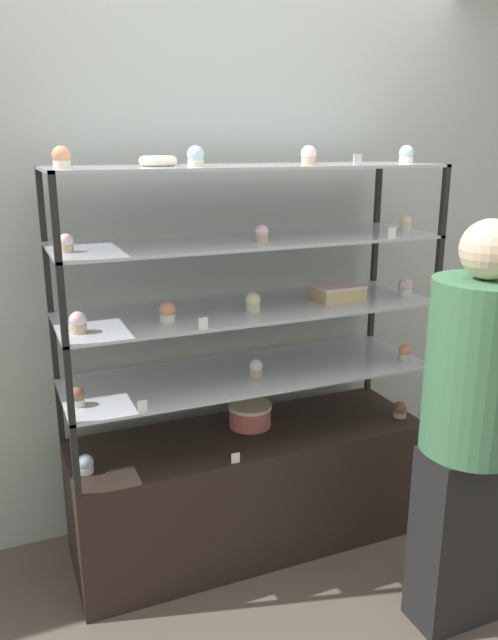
# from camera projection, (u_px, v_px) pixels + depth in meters

# --- Properties ---
(ground_plane) EXTENTS (20.00, 20.00, 0.00)m
(ground_plane) POSITION_uv_depth(u_px,v_px,m) (249.00, 540.00, 2.95)
(ground_plane) COLOR brown
(back_wall) EXTENTS (8.00, 0.05, 2.60)m
(back_wall) POSITION_uv_depth(u_px,v_px,m) (216.00, 254.00, 2.94)
(back_wall) COLOR #A8B2AD
(back_wall) RESTS_ON ground_plane
(display_base) EXTENTS (1.59, 0.51, 0.56)m
(display_base) POSITION_uv_depth(u_px,v_px,m) (249.00, 487.00, 2.87)
(display_base) COLOR black
(display_base) RESTS_ON ground_plane
(display_riser_lower) EXTENTS (1.59, 0.51, 0.29)m
(display_riser_lower) POSITION_uv_depth(u_px,v_px,m) (249.00, 375.00, 2.72)
(display_riser_lower) COLOR black
(display_riser_lower) RESTS_ON display_base
(display_riser_middle) EXTENTS (1.59, 0.51, 0.29)m
(display_riser_middle) POSITION_uv_depth(u_px,v_px,m) (249.00, 310.00, 2.64)
(display_riser_middle) COLOR black
(display_riser_middle) RESTS_ON display_riser_lower
(display_riser_upper) EXTENTS (1.59, 0.51, 0.29)m
(display_riser_upper) POSITION_uv_depth(u_px,v_px,m) (249.00, 242.00, 2.56)
(display_riser_upper) COLOR black
(display_riser_upper) RESTS_ON display_riser_middle
(display_riser_top) EXTENTS (1.59, 0.51, 0.29)m
(display_riser_top) POSITION_uv_depth(u_px,v_px,m) (249.00, 169.00, 2.48)
(display_riser_top) COLOR black
(display_riser_top) RESTS_ON display_riser_upper
(layer_cake_centerpiece) EXTENTS (0.20, 0.20, 0.11)m
(layer_cake_centerpiece) POSITION_uv_depth(u_px,v_px,m) (250.00, 415.00, 2.85)
(layer_cake_centerpiece) COLOR #C66660
(layer_cake_centerpiece) RESTS_ON display_base
(sheet_cake_frosted) EXTENTS (0.21, 0.17, 0.07)m
(sheet_cake_frosted) POSITION_uv_depth(u_px,v_px,m) (337.00, 292.00, 2.74)
(sheet_cake_frosted) COLOR #DBBC84
(sheet_cake_frosted) RESTS_ON display_riser_middle
(cupcake_0) EXTENTS (0.06, 0.06, 0.08)m
(cupcake_0) POSITION_uv_depth(u_px,v_px,m) (85.00, 464.00, 2.45)
(cupcake_0) COLOR white
(cupcake_0) RESTS_ON display_base
(cupcake_1) EXTENTS (0.06, 0.06, 0.08)m
(cupcake_1) POSITION_uv_depth(u_px,v_px,m) (400.00, 410.00, 2.95)
(cupcake_1) COLOR #CCB28C
(cupcake_1) RESTS_ON display_base
(price_tag_0) EXTENTS (0.04, 0.00, 0.04)m
(price_tag_0) POSITION_uv_depth(u_px,v_px,m) (236.00, 458.00, 2.52)
(price_tag_0) COLOR white
(price_tag_0) RESTS_ON display_base
(cupcake_2) EXTENTS (0.06, 0.06, 0.07)m
(cupcake_2) POSITION_uv_depth(u_px,v_px,m) (77.00, 397.00, 2.35)
(cupcake_2) COLOR white
(cupcake_2) RESTS_ON display_riser_lower
(cupcake_3) EXTENTS (0.06, 0.06, 0.07)m
(cupcake_3) POSITION_uv_depth(u_px,v_px,m) (256.00, 368.00, 2.65)
(cupcake_3) COLOR #CCB28C
(cupcake_3) RESTS_ON display_riser_lower
(cupcake_4) EXTENTS (0.06, 0.06, 0.07)m
(cupcake_4) POSITION_uv_depth(u_px,v_px,m) (405.00, 352.00, 2.86)
(cupcake_4) COLOR beige
(cupcake_4) RESTS_ON display_riser_lower
(price_tag_1) EXTENTS (0.04, 0.00, 0.04)m
(price_tag_1) POSITION_uv_depth(u_px,v_px,m) (143.00, 406.00, 2.30)
(price_tag_1) COLOR white
(price_tag_1) RESTS_ON display_riser_lower
(cupcake_5) EXTENTS (0.06, 0.06, 0.08)m
(cupcake_5) POSITION_uv_depth(u_px,v_px,m) (78.00, 323.00, 2.27)
(cupcake_5) COLOR #CCB28C
(cupcake_5) RESTS_ON display_riser_middle
(cupcake_6) EXTENTS (0.06, 0.06, 0.08)m
(cupcake_6) POSITION_uv_depth(u_px,v_px,m) (167.00, 312.00, 2.41)
(cupcake_6) COLOR white
(cupcake_6) RESTS_ON display_riser_middle
(cupcake_7) EXTENTS (0.06, 0.06, 0.08)m
(cupcake_7) POSITION_uv_depth(u_px,v_px,m) (253.00, 302.00, 2.56)
(cupcake_7) COLOR beige
(cupcake_7) RESTS_ON display_riser_middle
(cupcake_8) EXTENTS (0.06, 0.06, 0.08)m
(cupcake_8) POSITION_uv_depth(u_px,v_px,m) (405.00, 287.00, 2.82)
(cupcake_8) COLOR white
(cupcake_8) RESTS_ON display_riser_middle
(price_tag_2) EXTENTS (0.04, 0.00, 0.04)m
(price_tag_2) POSITION_uv_depth(u_px,v_px,m) (203.00, 323.00, 2.32)
(price_tag_2) COLOR white
(price_tag_2) RESTS_ON display_riser_middle
(cupcake_9) EXTENTS (0.05, 0.05, 0.07)m
(cupcake_9) POSITION_uv_depth(u_px,v_px,m) (66.00, 243.00, 2.22)
(cupcake_9) COLOR #CCB28C
(cupcake_9) RESTS_ON display_riser_upper
(cupcake_10) EXTENTS (0.05, 0.05, 0.07)m
(cupcake_10) POSITION_uv_depth(u_px,v_px,m) (262.00, 234.00, 2.45)
(cupcake_10) COLOR #CCB28C
(cupcake_10) RESTS_ON display_riser_upper
(cupcake_11) EXTENTS (0.05, 0.05, 0.07)m
(cupcake_11) POSITION_uv_depth(u_px,v_px,m) (405.00, 223.00, 2.78)
(cupcake_11) COLOR white
(cupcake_11) RESTS_ON display_riser_upper
(price_tag_3) EXTENTS (0.04, 0.00, 0.04)m
(price_tag_3) POSITION_uv_depth(u_px,v_px,m) (392.00, 233.00, 2.54)
(price_tag_3) COLOR white
(price_tag_3) RESTS_ON display_riser_upper
(cupcake_12) EXTENTS (0.06, 0.06, 0.08)m
(cupcake_12) POSITION_uv_depth(u_px,v_px,m) (61.00, 158.00, 2.11)
(cupcake_12) COLOR beige
(cupcake_12) RESTS_ON display_riser_top
(cupcake_13) EXTENTS (0.06, 0.06, 0.08)m
(cupcake_13) POSITION_uv_depth(u_px,v_px,m) (196.00, 157.00, 2.29)
(cupcake_13) COLOR beige
(cupcake_13) RESTS_ON display_riser_top
(cupcake_14) EXTENTS (0.06, 0.06, 0.08)m
(cupcake_14) POSITION_uv_depth(u_px,v_px,m) (309.00, 155.00, 2.51)
(cupcake_14) COLOR #CCB28C
(cupcake_14) RESTS_ON display_riser_top
(cupcake_15) EXTENTS (0.06, 0.06, 0.08)m
(cupcake_15) POSITION_uv_depth(u_px,v_px,m) (406.00, 155.00, 2.69)
(cupcake_15) COLOR white
(cupcake_15) RESTS_ON display_riser_top
(price_tag_4) EXTENTS (0.04, 0.00, 0.04)m
(price_tag_4) POSITION_uv_depth(u_px,v_px,m) (358.00, 160.00, 2.39)
(price_tag_4) COLOR white
(price_tag_4) RESTS_ON display_riser_top
(donut_glazed) EXTENTS (0.14, 0.14, 0.04)m
(donut_glazed) POSITION_uv_depth(u_px,v_px,m) (158.00, 161.00, 2.34)
(donut_glazed) COLOR #EFE5CC
(donut_glazed) RESTS_ON display_riser_top
(customer_figure) EXTENTS (0.37, 0.37, 1.57)m
(customer_figure) POSITION_uv_depth(u_px,v_px,m) (472.00, 421.00, 2.25)
(customer_figure) COLOR black
(customer_figure) RESTS_ON ground_plane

